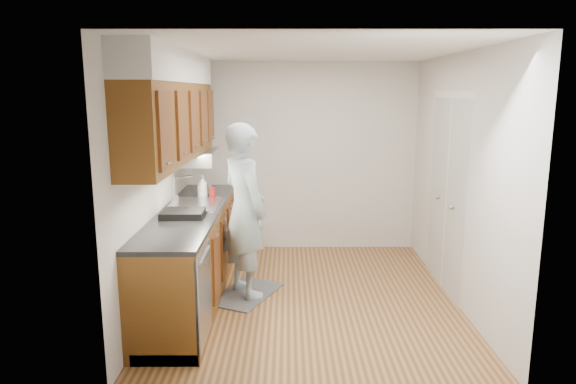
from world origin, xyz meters
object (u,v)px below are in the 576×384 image
object	(u,v)px
soap_bottle_a	(203,186)
soap_bottle_b	(203,188)
dish_rack	(183,214)
person	(244,199)
soda_can	(212,193)
steel_can	(209,189)

from	to	relation	value
soap_bottle_a	soap_bottle_b	bearing A→B (deg)	103.86
soap_bottle_b	dish_rack	distance (m)	0.97
person	soap_bottle_a	size ratio (longest dim) A/B	7.84
soda_can	dish_rack	world-z (taller)	soda_can
person	dish_rack	world-z (taller)	person
soap_bottle_a	dish_rack	bearing A→B (deg)	-93.38
soap_bottle_b	dish_rack	size ratio (longest dim) A/B	0.50
soap_bottle_b	steel_can	xyz separation A→B (m)	(0.05, 0.14, -0.04)
person	soda_can	size ratio (longest dim) A/B	15.72
steel_can	person	bearing A→B (deg)	-57.20
soda_can	steel_can	bearing A→B (deg)	105.59
person	steel_can	world-z (taller)	person
person	soap_bottle_a	world-z (taller)	person
soap_bottle_a	soda_can	xyz separation A→B (m)	(0.11, -0.08, -0.07)
soap_bottle_a	soda_can	distance (m)	0.15
soap_bottle_b	soda_can	world-z (taller)	soap_bottle_b
person	soap_bottle_a	xyz separation A→B (m)	(-0.51, 0.52, 0.03)
dish_rack	person	bearing A→B (deg)	31.83
soda_can	person	bearing A→B (deg)	-48.21
soap_bottle_b	soda_can	bearing A→B (deg)	-49.50
dish_rack	soap_bottle_b	bearing A→B (deg)	86.35
person	soda_can	distance (m)	0.59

